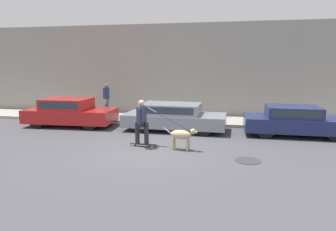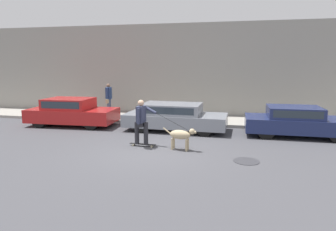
# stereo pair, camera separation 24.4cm
# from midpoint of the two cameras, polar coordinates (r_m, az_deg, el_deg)

# --- Properties ---
(ground_plane) EXTENTS (36.00, 36.00, 0.00)m
(ground_plane) POSITION_cam_midpoint_polar(r_m,az_deg,el_deg) (10.08, -2.88, -6.62)
(ground_plane) COLOR #47474C
(back_wall) EXTENTS (32.00, 0.30, 4.98)m
(back_wall) POSITION_cam_midpoint_polar(r_m,az_deg,el_deg) (16.39, 3.51, 8.48)
(back_wall) COLOR gray
(back_wall) RESTS_ON ground_plane
(sidewalk_curb) EXTENTS (30.00, 2.47, 0.14)m
(sidewalk_curb) POSITION_cam_midpoint_polar(r_m,az_deg,el_deg) (15.25, 2.58, -0.76)
(sidewalk_curb) COLOR #A39E93
(sidewalk_curb) RESTS_ON ground_plane
(parked_car_0) EXTENTS (4.11, 1.93, 1.28)m
(parked_car_0) POSITION_cam_midpoint_polar(r_m,az_deg,el_deg) (14.66, -17.39, 0.59)
(parked_car_0) COLOR black
(parked_car_0) RESTS_ON ground_plane
(parked_car_1) EXTENTS (4.41, 1.94, 1.17)m
(parked_car_1) POSITION_cam_midpoint_polar(r_m,az_deg,el_deg) (12.95, 1.78, -0.26)
(parked_car_1) COLOR black
(parked_car_1) RESTS_ON ground_plane
(parked_car_2) EXTENTS (4.05, 1.76, 1.19)m
(parked_car_2) POSITION_cam_midpoint_polar(r_m,az_deg,el_deg) (12.98, 23.81, -1.08)
(parked_car_2) COLOR black
(parked_car_2) RESTS_ON ground_plane
(dog) EXTENTS (1.17, 0.42, 0.76)m
(dog) POSITION_cam_midpoint_polar(r_m,az_deg,el_deg) (9.99, 3.19, -3.77)
(dog) COLOR tan
(dog) RESTS_ON ground_plane
(skateboarder) EXTENTS (2.24, 0.64, 1.64)m
(skateboarder) POSITION_cam_midpoint_polar(r_m,az_deg,el_deg) (10.37, -4.40, -0.92)
(skateboarder) COLOR beige
(skateboarder) RESTS_ON ground_plane
(pedestrian_with_bag) EXTENTS (0.29, 0.78, 1.68)m
(pedestrian_with_bag) POSITION_cam_midpoint_polar(r_m,az_deg,el_deg) (16.38, -10.81, 3.33)
(pedestrian_with_bag) COLOR #3D4760
(pedestrian_with_bag) RESTS_ON sidewalk_curb
(manhole_cover) EXTENTS (0.76, 0.76, 0.01)m
(manhole_cover) POSITION_cam_midpoint_polar(r_m,az_deg,el_deg) (9.28, 15.44, -8.38)
(manhole_cover) COLOR #38383D
(manhole_cover) RESTS_ON ground_plane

